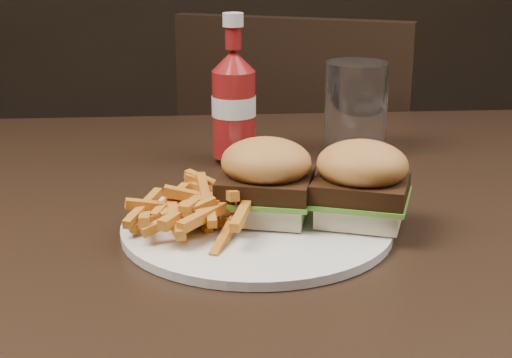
{
  "coord_description": "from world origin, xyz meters",
  "views": [
    {
      "loc": [
        -0.0,
        -0.76,
        1.03
      ],
      "look_at": [
        0.05,
        -0.07,
        0.8
      ],
      "focal_mm": 55.0,
      "sensor_mm": 36.0,
      "label": 1
    }
  ],
  "objects": [
    {
      "name": "dining_table",
      "position": [
        0.0,
        0.0,
        0.73
      ],
      "size": [
        1.2,
        0.8,
        0.04
      ],
      "primitive_type": "cube",
      "color": "black",
      "rests_on": "ground"
    },
    {
      "name": "chair_far",
      "position": [
        0.22,
        0.7,
        0.43
      ],
      "size": [
        0.55,
        0.55,
        0.04
      ],
      "primitive_type": "cube",
      "rotation": [
        0.0,
        0.0,
        2.76
      ],
      "color": "black",
      "rests_on": "ground"
    },
    {
      "name": "plate",
      "position": [
        0.05,
        -0.08,
        0.76
      ],
      "size": [
        0.26,
        0.26,
        0.01
      ],
      "primitive_type": "cylinder",
      "color": "white",
      "rests_on": "dining_table"
    },
    {
      "name": "sandwich_half_a",
      "position": [
        0.06,
        -0.06,
        0.77
      ],
      "size": [
        0.09,
        0.09,
        0.02
      ],
      "primitive_type": "cube",
      "rotation": [
        0.0,
        0.0,
        -0.25
      ],
      "color": "beige",
      "rests_on": "plate"
    },
    {
      "name": "sandwich_half_b",
      "position": [
        0.15,
        -0.08,
        0.77
      ],
      "size": [
        0.1,
        0.09,
        0.02
      ],
      "primitive_type": "cube",
      "rotation": [
        0.0,
        0.0,
        -0.34
      ],
      "color": "beige",
      "rests_on": "plate"
    },
    {
      "name": "fries_pile",
      "position": [
        -0.0,
        -0.07,
        0.78
      ],
      "size": [
        0.12,
        0.12,
        0.05
      ],
      "primitive_type": null,
      "rotation": [
        0.0,
        0.0,
        0.02
      ],
      "color": "orange",
      "rests_on": "plate"
    },
    {
      "name": "ketchup_bottle",
      "position": [
        0.04,
        0.16,
        0.81
      ],
      "size": [
        0.07,
        0.07,
        0.1
      ],
      "primitive_type": "cylinder",
      "rotation": [
        0.0,
        0.0,
        -0.39
      ],
      "color": "maroon",
      "rests_on": "dining_table"
    },
    {
      "name": "tumbler",
      "position": [
        0.19,
        0.18,
        0.81
      ],
      "size": [
        0.1,
        0.1,
        0.12
      ],
      "primitive_type": "cylinder",
      "rotation": [
        0.0,
        0.0,
        -0.36
      ],
      "color": "white",
      "rests_on": "dining_table"
    }
  ]
}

